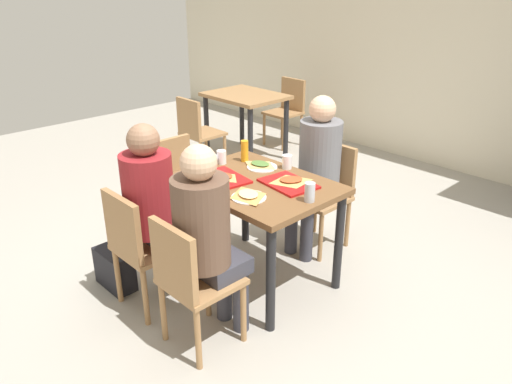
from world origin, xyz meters
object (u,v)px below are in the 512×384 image
at_px(pizza_slice_b, 291,180).
at_px(soda_can, 310,192).
at_px(pizza_slice_d, 248,195).
at_px(chair_left_end, 179,182).
at_px(tray_red_far, 288,184).
at_px(handbag, 115,269).
at_px(pizza_slice_c, 260,164).
at_px(person_in_red, 154,201).
at_px(plastic_cup_b, 220,190).
at_px(background_table, 246,105).
at_px(chair_near_left, 138,243).
at_px(pizza_slice_a, 225,176).
at_px(condiment_bottle, 245,151).
at_px(person_in_brown_jacket, 207,230).
at_px(person_far_side, 317,163).
at_px(plastic_cup_c, 222,157).
at_px(main_table, 256,197).
at_px(plastic_cup_a, 287,162).
at_px(chair_far_side, 326,188).
at_px(paper_plate_center, 262,167).
at_px(chair_near_right, 189,277).
at_px(tray_red_near, 222,178).
at_px(foil_bundle, 211,159).
at_px(background_chair_near, 197,130).
at_px(background_chair_far, 288,107).

height_order(pizza_slice_b, soda_can, soda_can).
bearing_deg(pizza_slice_d, chair_left_end, 168.89).
height_order(tray_red_far, handbag, tray_red_far).
relative_size(pizza_slice_c, soda_can, 1.86).
relative_size(person_in_red, plastic_cup_b, 12.49).
xyz_separation_m(handbag, background_table, (-1.40, 2.55, 0.50)).
distance_m(chair_near_left, pizza_slice_a, 0.72).
height_order(tray_red_far, pizza_slice_b, pizza_slice_b).
xyz_separation_m(chair_left_end, plastic_cup_b, (0.95, -0.33, 0.33)).
height_order(soda_can, condiment_bottle, condiment_bottle).
height_order(person_in_red, soda_can, person_in_red).
distance_m(chair_near_left, pizza_slice_d, 0.76).
relative_size(person_in_brown_jacket, person_far_side, 1.00).
height_order(plastic_cup_c, condiment_bottle, condiment_bottle).
distance_m(person_in_brown_jacket, pizza_slice_c, 0.97).
relative_size(main_table, plastic_cup_a, 10.72).
xyz_separation_m(plastic_cup_a, plastic_cup_b, (0.05, -0.67, 0.00)).
height_order(chair_far_side, person_far_side, person_far_side).
distance_m(chair_near_left, person_in_red, 0.28).
bearing_deg(plastic_cup_b, background_table, 134.31).
height_order(paper_plate_center, condiment_bottle, condiment_bottle).
bearing_deg(plastic_cup_c, handbag, -102.52).
bearing_deg(plastic_cup_c, chair_left_end, -173.16).
relative_size(plastic_cup_a, plastic_cup_c, 1.00).
relative_size(chair_near_right, plastic_cup_c, 8.39).
xyz_separation_m(tray_red_near, pizza_slice_d, (0.34, -0.07, 0.01)).
bearing_deg(foil_bundle, chair_near_right, -46.30).
relative_size(soda_can, background_chair_near, 0.15).
xyz_separation_m(foil_bundle, background_table, (-1.56, 1.78, -0.18)).
distance_m(pizza_slice_a, plastic_cup_b, 0.29).
distance_m(main_table, pizza_slice_a, 0.25).
distance_m(plastic_cup_c, background_table, 2.33).
height_order(chair_near_right, person_in_red, person_in_red).
bearing_deg(soda_can, plastic_cup_a, 146.92).
height_order(chair_far_side, soda_can, soda_can).
bearing_deg(plastic_cup_b, pizza_slice_d, 45.17).
distance_m(person_far_side, pizza_slice_c, 0.46).
bearing_deg(condiment_bottle, main_table, -31.80).
xyz_separation_m(pizza_slice_a, pizza_slice_b, (0.36, 0.27, -0.00)).
distance_m(pizza_slice_c, plastic_cup_c, 0.29).
relative_size(person_in_brown_jacket, pizza_slice_b, 4.48).
bearing_deg(pizza_slice_b, plastic_cup_c, -172.10).
bearing_deg(background_chair_near, plastic_cup_c, -31.31).
relative_size(chair_left_end, background_chair_far, 1.00).
relative_size(chair_far_side, background_chair_near, 1.00).
bearing_deg(chair_left_end, tray_red_far, 6.07).
height_order(main_table, chair_left_end, chair_left_end).
bearing_deg(pizza_slice_d, background_table, 137.73).
relative_size(chair_left_end, pizza_slice_a, 4.66).
bearing_deg(soda_can, chair_near_left, -132.25).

